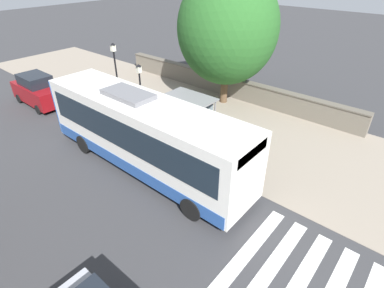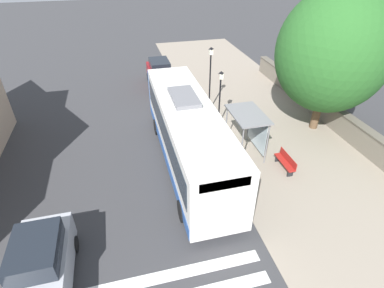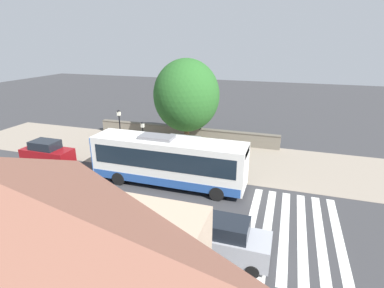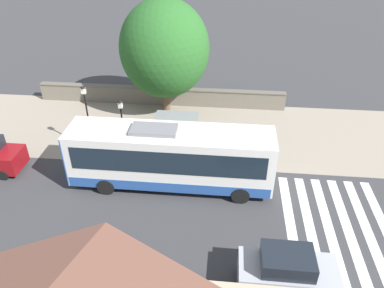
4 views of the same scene
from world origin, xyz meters
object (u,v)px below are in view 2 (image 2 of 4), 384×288
Objects in this scene: pedestrian at (247,195)px; parked_car_far_lane at (41,267)px; bench at (286,162)px; bus_shelter at (250,120)px; parked_car_behind_bus at (160,74)px; bus at (188,133)px; street_lamp_far at (210,75)px; shade_tree at (333,52)px; street_lamp_near at (220,95)px.

pedestrian is 0.44× the size of parked_car_far_lane.
pedestrian is at bearing 36.21° from bench.
bench is (-3.37, -2.46, -0.59)m from pedestrian.
bus_shelter reaches higher than parked_car_behind_bus.
bus is 5.51m from bench.
parked_car_behind_bus is (2.65, -5.74, -1.73)m from street_lamp_far.
parked_car_far_lane is at bearing 68.16° from parked_car_behind_bus.
bus is 6.75× the size of bench.
bus_shelter is 0.32× the size of shade_tree.
street_lamp_near reaches higher than bus.
street_lamp_far is at bearing -117.45° from bus.
bus_shelter is 0.72× the size of street_lamp_near.
parked_car_behind_bus is (4.69, -13.26, 0.55)m from bench.
shade_tree is (-6.10, 1.80, 2.78)m from street_lamp_near.
street_lamp_near is at bearing -99.62° from pedestrian.
parked_car_far_lane is (9.56, 11.50, -1.73)m from street_lamp_far.
street_lamp_far is at bearing -129.74° from parked_car_far_lane.
street_lamp_near is (-1.32, -7.80, 1.23)m from pedestrian.
shade_tree reaches higher than bench.
shade_tree is (-6.09, 3.99, 2.31)m from street_lamp_far.
shade_tree is 13.69m from parked_car_behind_bus.
bus reaches higher than parked_car_far_lane.
bus reaches higher than parked_car_behind_bus.
street_lamp_far is (-0.01, -2.19, 0.47)m from street_lamp_near.
street_lamp_near reaches higher than bench.
bench is at bearing -161.08° from parked_car_far_lane.
pedestrian is at bearing 38.96° from shade_tree.
parked_car_far_lane is (6.61, 5.83, -0.91)m from bus.
shade_tree is at bearing -138.90° from bench.
shade_tree is at bearing -169.45° from bus.
parked_car_behind_bus is (1.32, -15.73, -0.03)m from pedestrian.
shade_tree is at bearing 131.95° from parked_car_behind_bus.
bus is 2.97× the size of street_lamp_near.
shade_tree is at bearing -141.04° from pedestrian.
bus is at bearing -20.41° from bench.
bus is 1.31× the size of shade_tree.
bus is at bearing -69.48° from pedestrian.
pedestrian is 8.00m from street_lamp_near.
bus_shelter is 11.83m from parked_car_far_lane.
street_lamp_near is 0.94× the size of parked_car_far_lane.
bus is 6.35× the size of pedestrian.
street_lamp_far reaches higher than bench.
parked_car_behind_bus is at bearing -111.84° from parked_car_far_lane.
street_lamp_near reaches higher than bus_shelter.
parked_car_far_lane is (15.65, 7.51, -4.04)m from shade_tree.
shade_tree is 2.13× the size of parked_car_far_lane.
parked_car_far_lane is (6.91, 17.24, 0.00)m from parked_car_behind_bus.
bench is 7.07m from shade_tree.
bus is 6.44m from street_lamp_far.
bus_shelter is at bearing -113.62° from pedestrian.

